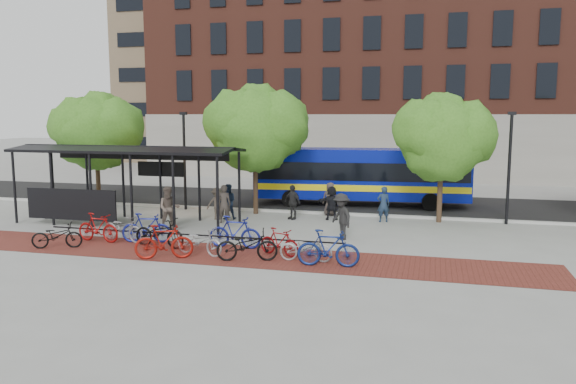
% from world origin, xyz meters
% --- Properties ---
extents(ground, '(160.00, 160.00, 0.00)m').
position_xyz_m(ground, '(0.00, 0.00, 0.00)').
color(ground, '#9E9E99').
rests_on(ground, ground).
extents(asphalt_street, '(160.00, 8.00, 0.01)m').
position_xyz_m(asphalt_street, '(0.00, 8.00, 0.01)').
color(asphalt_street, black).
rests_on(asphalt_street, ground).
extents(curb, '(160.00, 0.25, 0.12)m').
position_xyz_m(curb, '(0.00, 4.00, 0.06)').
color(curb, '#B7B7B2').
rests_on(curb, ground).
extents(brick_strip, '(24.00, 3.00, 0.01)m').
position_xyz_m(brick_strip, '(-2.00, -5.00, 0.00)').
color(brick_strip, maroon).
rests_on(brick_strip, ground).
extents(bike_rack_rail, '(12.00, 0.05, 0.95)m').
position_xyz_m(bike_rack_rail, '(-3.30, -4.10, 0.00)').
color(bike_rack_rail, black).
rests_on(bike_rack_rail, ground).
extents(building_brick, '(55.00, 14.00, 20.00)m').
position_xyz_m(building_brick, '(10.00, 26.00, 10.00)').
color(building_brick, brown).
rests_on(building_brick, ground).
extents(building_tower, '(22.00, 22.00, 30.00)m').
position_xyz_m(building_tower, '(-16.00, 40.00, 15.00)').
color(building_tower, '#7A664C').
rests_on(building_tower, ground).
extents(bus_shelter, '(10.60, 3.07, 3.60)m').
position_xyz_m(bus_shelter, '(-8.13, -0.48, 3.00)').
color(bus_shelter, black).
rests_on(bus_shelter, ground).
extents(tree_a, '(4.90, 4.00, 6.18)m').
position_xyz_m(tree_a, '(-11.91, 3.35, 4.24)').
color(tree_a, '#382619').
rests_on(tree_a, ground).
extents(tree_b, '(5.15, 4.20, 6.47)m').
position_xyz_m(tree_b, '(-2.90, 3.35, 4.46)').
color(tree_b, '#382619').
rests_on(tree_b, ground).
extents(tree_c, '(4.66, 3.80, 5.92)m').
position_xyz_m(tree_c, '(6.09, 3.35, 4.05)').
color(tree_c, '#382619').
rests_on(tree_c, ground).
extents(lamp_post_left, '(0.35, 0.20, 5.12)m').
position_xyz_m(lamp_post_left, '(-7.00, 3.60, 2.75)').
color(lamp_post_left, black).
rests_on(lamp_post_left, ground).
extents(lamp_post_right, '(0.35, 0.20, 5.12)m').
position_xyz_m(lamp_post_right, '(9.00, 3.60, 2.75)').
color(lamp_post_right, black).
rests_on(lamp_post_right, ground).
extents(bus, '(11.77, 3.55, 3.13)m').
position_xyz_m(bus, '(1.80, 7.27, 1.80)').
color(bus, '#08169C').
rests_on(bus, ground).
extents(bike_0, '(1.95, 1.30, 0.97)m').
position_xyz_m(bike_0, '(-7.97, -5.66, 0.48)').
color(bike_0, black).
rests_on(bike_0, ground).
extents(bike_1, '(1.96, 0.77, 1.15)m').
position_xyz_m(bike_1, '(-7.08, -4.32, 0.57)').
color(bike_1, maroon).
rests_on(bike_1, ground).
extents(bike_2, '(2.16, 1.21, 1.08)m').
position_xyz_m(bike_2, '(-6.16, -4.00, 0.54)').
color(bike_2, '#98989A').
rests_on(bike_2, ground).
extents(bike_3, '(2.03, 0.97, 1.18)m').
position_xyz_m(bike_3, '(-5.16, -3.98, 0.59)').
color(bike_3, navy).
rests_on(bike_3, ground).
extents(bike_4, '(2.25, 1.07, 1.13)m').
position_xyz_m(bike_4, '(-4.30, -4.56, 0.57)').
color(bike_4, black).
rests_on(bike_4, ground).
extents(bike_5, '(2.09, 1.30, 1.22)m').
position_xyz_m(bike_5, '(-3.33, -6.10, 0.61)').
color(bike_5, maroon).
rests_on(bike_5, ground).
extents(bike_6, '(2.02, 1.09, 1.01)m').
position_xyz_m(bike_6, '(-2.34, -5.29, 0.50)').
color(bike_6, '#A5A5A8').
rests_on(bike_6, ground).
extents(bike_7, '(2.05, 0.60, 1.23)m').
position_xyz_m(bike_7, '(-1.48, -3.97, 0.62)').
color(bike_7, navy).
rests_on(bike_7, ground).
extents(bike_8, '(2.23, 1.29, 1.11)m').
position_xyz_m(bike_8, '(-0.45, -5.62, 0.55)').
color(bike_8, black).
rests_on(bike_8, ground).
extents(bike_9, '(1.71, 1.00, 0.99)m').
position_xyz_m(bike_9, '(0.43, -4.63, 0.50)').
color(bike_9, maroon).
rests_on(bike_9, ground).
extents(bike_10, '(1.85, 0.69, 0.96)m').
position_xyz_m(bike_10, '(1.53, -5.19, 0.48)').
color(bike_10, '#949496').
rests_on(bike_10, ground).
extents(bike_11, '(2.12, 0.75, 1.25)m').
position_xyz_m(bike_11, '(2.39, -5.66, 0.63)').
color(bike_11, navy).
rests_on(bike_11, ground).
extents(pedestrian_1, '(0.73, 0.56, 1.78)m').
position_xyz_m(pedestrian_1, '(-3.67, 0.60, 0.89)').
color(pedestrian_1, '#3B342F').
rests_on(pedestrian_1, ground).
extents(pedestrian_2, '(0.99, 0.88, 1.70)m').
position_xyz_m(pedestrian_2, '(-3.84, 1.54, 0.85)').
color(pedestrian_2, '#1A273E').
rests_on(pedestrian_2, ground).
extents(pedestrian_3, '(1.12, 0.86, 1.53)m').
position_xyz_m(pedestrian_3, '(-4.31, 1.33, 0.77)').
color(pedestrian_3, brown).
rests_on(pedestrian_3, ground).
extents(pedestrian_4, '(1.05, 0.83, 1.66)m').
position_xyz_m(pedestrian_4, '(-0.82, 2.28, 0.83)').
color(pedestrian_4, '#282828').
rests_on(pedestrian_4, ground).
extents(pedestrian_5, '(1.54, 0.59, 1.63)m').
position_xyz_m(pedestrian_5, '(1.03, 2.63, 0.81)').
color(pedestrian_5, black).
rests_on(pedestrian_5, ground).
extents(pedestrian_6, '(0.81, 0.53, 1.66)m').
position_xyz_m(pedestrian_6, '(0.74, 3.80, 0.83)').
color(pedestrian_6, '#443A36').
rests_on(pedestrian_6, ground).
extents(pedestrian_7, '(0.71, 0.58, 1.68)m').
position_xyz_m(pedestrian_7, '(3.47, 2.69, 0.84)').
color(pedestrian_7, '#1E2F46').
rests_on(pedestrian_7, ground).
extents(pedestrian_8, '(1.14, 1.04, 1.91)m').
position_xyz_m(pedestrian_8, '(-5.40, -1.50, 0.96)').
color(pedestrian_8, brown).
rests_on(pedestrian_8, ground).
extents(pedestrian_9, '(1.31, 1.38, 1.88)m').
position_xyz_m(pedestrian_9, '(2.16, -1.50, 0.94)').
color(pedestrian_9, black).
rests_on(pedestrian_9, ground).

